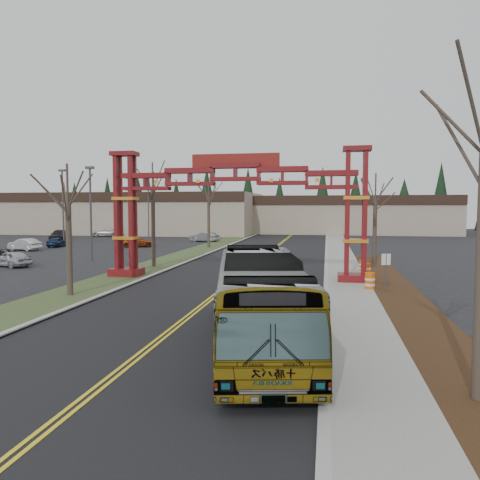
% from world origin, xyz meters
% --- Properties ---
extents(ground, '(200.00, 200.00, 0.00)m').
position_xyz_m(ground, '(0.00, 0.00, 0.00)').
color(ground, black).
rests_on(ground, ground).
extents(road, '(12.00, 110.00, 0.02)m').
position_xyz_m(road, '(0.00, 25.00, 0.01)').
color(road, black).
rests_on(road, ground).
extents(lane_line_left, '(0.12, 100.00, 0.01)m').
position_xyz_m(lane_line_left, '(-0.12, 25.00, 0.03)').
color(lane_line_left, yellow).
rests_on(lane_line_left, road).
extents(lane_line_right, '(0.12, 100.00, 0.01)m').
position_xyz_m(lane_line_right, '(0.12, 25.00, 0.03)').
color(lane_line_right, yellow).
rests_on(lane_line_right, road).
extents(curb_right, '(0.30, 110.00, 0.15)m').
position_xyz_m(curb_right, '(6.15, 25.00, 0.07)').
color(curb_right, '#ABACA6').
rests_on(curb_right, ground).
extents(sidewalk_right, '(2.60, 110.00, 0.14)m').
position_xyz_m(sidewalk_right, '(7.60, 25.00, 0.08)').
color(sidewalk_right, gray).
rests_on(sidewalk_right, ground).
extents(landscape_strip, '(2.60, 50.00, 0.12)m').
position_xyz_m(landscape_strip, '(10.20, 10.00, 0.06)').
color(landscape_strip, black).
rests_on(landscape_strip, ground).
extents(grass_median, '(4.00, 110.00, 0.08)m').
position_xyz_m(grass_median, '(-8.00, 25.00, 0.04)').
color(grass_median, '#344824').
rests_on(grass_median, ground).
extents(curb_left, '(0.30, 110.00, 0.15)m').
position_xyz_m(curb_left, '(-6.15, 25.00, 0.07)').
color(curb_left, '#ABACA6').
rests_on(curb_left, ground).
extents(gateway_arch, '(18.20, 1.60, 8.90)m').
position_xyz_m(gateway_arch, '(0.00, 18.00, 5.98)').
color(gateway_arch, '#60110C').
rests_on(gateway_arch, ground).
extents(retail_building_west, '(46.00, 22.30, 7.50)m').
position_xyz_m(retail_building_west, '(-30.00, 71.96, 3.76)').
color(retail_building_west, gray).
rests_on(retail_building_west, ground).
extents(retail_building_east, '(38.00, 20.30, 7.00)m').
position_xyz_m(retail_building_east, '(10.00, 79.95, 3.51)').
color(retail_building_east, gray).
rests_on(retail_building_east, ground).
extents(conifer_treeline, '(116.10, 5.60, 13.00)m').
position_xyz_m(conifer_treeline, '(0.25, 92.00, 6.49)').
color(conifer_treeline, black).
rests_on(conifer_treeline, ground).
extents(transit_bus, '(5.17, 12.34, 3.35)m').
position_xyz_m(transit_bus, '(3.75, 3.26, 1.67)').
color(transit_bus, '#95999C').
rests_on(transit_bus, ground).
extents(silver_sedan, '(2.39, 4.28, 1.33)m').
position_xyz_m(silver_sedan, '(1.63, 28.24, 0.67)').
color(silver_sedan, '#A5A8AD').
rests_on(silver_sedan, ground).
extents(parked_car_near_a, '(4.23, 2.82, 1.34)m').
position_xyz_m(parked_car_near_a, '(-19.80, 21.36, 0.67)').
color(parked_car_near_a, silver).
rests_on(parked_car_near_a, ground).
extents(parked_car_near_b, '(4.41, 2.56, 1.37)m').
position_xyz_m(parked_car_near_b, '(-27.95, 34.64, 0.69)').
color(parked_car_near_b, white).
rests_on(parked_car_near_b, ground).
extents(parked_car_mid_a, '(4.55, 2.82, 1.23)m').
position_xyz_m(parked_car_mid_a, '(-16.93, 41.45, 0.62)').
color(parked_car_mid_a, maroon).
rests_on(parked_car_mid_a, ground).
extents(parked_car_mid_b, '(2.00, 3.84, 1.25)m').
position_xyz_m(parked_car_mid_b, '(-26.99, 39.73, 0.62)').
color(parked_car_mid_b, navy).
rests_on(parked_car_mid_b, ground).
extents(parked_car_far_a, '(4.59, 2.98, 1.43)m').
position_xyz_m(parked_car_far_a, '(-11.00, 51.16, 0.71)').
color(parked_car_far_a, gray).
rests_on(parked_car_far_a, ground).
extents(parked_car_far_b, '(5.13, 2.96, 1.35)m').
position_xyz_m(parked_car_far_b, '(-30.23, 59.50, 0.67)').
color(parked_car_far_b, white).
rests_on(parked_car_far_b, ground).
extents(parked_car_far_c, '(3.82, 5.62, 1.51)m').
position_xyz_m(parked_car_far_c, '(-33.18, 50.11, 0.76)').
color(parked_car_far_c, black).
rests_on(parked_car_far_c, ground).
extents(bare_tree_median_near, '(3.36, 3.36, 7.39)m').
position_xyz_m(bare_tree_median_near, '(-8.00, 10.47, 5.15)').
color(bare_tree_median_near, '#382D26').
rests_on(bare_tree_median_near, ground).
extents(bare_tree_median_mid, '(3.33, 3.33, 8.65)m').
position_xyz_m(bare_tree_median_mid, '(-8.00, 23.36, 6.40)').
color(bare_tree_median_mid, '#382D26').
rests_on(bare_tree_median_mid, ground).
extents(bare_tree_median_far, '(3.38, 3.38, 8.09)m').
position_xyz_m(bare_tree_median_far, '(-8.00, 41.82, 5.82)').
color(bare_tree_median_far, '#382D26').
rests_on(bare_tree_median_far, ground).
extents(bare_tree_right_far, '(3.32, 3.32, 7.75)m').
position_xyz_m(bare_tree_right_far, '(10.00, 26.15, 5.53)').
color(bare_tree_right_far, '#382D26').
rests_on(bare_tree_right_far, ground).
extents(light_pole_near, '(0.76, 0.38, 8.73)m').
position_xyz_m(light_pole_near, '(-15.43, 26.83, 5.05)').
color(light_pole_near, '#3F3F44').
rests_on(light_pole_near, ground).
extents(light_pole_mid, '(0.86, 0.43, 9.91)m').
position_xyz_m(light_pole_mid, '(-28.24, 43.29, 5.73)').
color(light_pole_mid, '#3F3F44').
rests_on(light_pole_mid, ground).
extents(light_pole_far, '(0.73, 0.37, 8.45)m').
position_xyz_m(light_pole_far, '(-22.70, 59.43, 4.89)').
color(light_pole_far, '#3F3F44').
rests_on(light_pole_far, ground).
extents(street_sign, '(0.52, 0.20, 2.34)m').
position_xyz_m(street_sign, '(9.50, 14.30, 1.68)').
color(street_sign, '#3F3F44').
rests_on(street_sign, ground).
extents(barrel_south, '(0.60, 0.60, 1.11)m').
position_xyz_m(barrel_south, '(8.72, 15.22, 0.55)').
color(barrel_south, '#E85D0C').
rests_on(barrel_south, ground).
extents(barrel_mid, '(0.53, 0.53, 0.99)m').
position_xyz_m(barrel_mid, '(9.00, 20.76, 0.49)').
color(barrel_mid, '#E85D0C').
rests_on(barrel_mid, ground).
extents(barrel_north, '(0.50, 0.50, 0.93)m').
position_xyz_m(barrel_north, '(8.86, 23.30, 0.47)').
color(barrel_north, '#E85D0C').
rests_on(barrel_north, ground).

